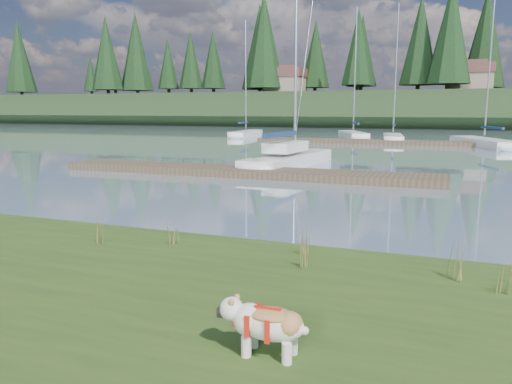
% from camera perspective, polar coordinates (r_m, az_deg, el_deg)
% --- Properties ---
extents(ground, '(200.00, 200.00, 0.00)m').
position_cam_1_polar(ground, '(39.95, 15.68, 5.26)').
color(ground, '#7F97A9').
rests_on(ground, ground).
extents(bank, '(60.00, 9.00, 0.35)m').
position_cam_1_polar(bank, '(5.95, -24.33, -16.38)').
color(bank, '#304919').
rests_on(bank, ground).
extents(ridge, '(200.00, 20.00, 5.00)m').
position_cam_1_polar(ridge, '(82.76, 18.83, 8.84)').
color(ridge, '#1E3017').
rests_on(ridge, ground).
extents(bulldog, '(0.88, 0.39, 0.53)m').
position_cam_1_polar(bulldog, '(4.90, 1.27, -14.65)').
color(bulldog, silver).
rests_on(bulldog, bank).
extents(sailboat_main, '(2.37, 8.81, 12.54)m').
position_cam_1_polar(sailboat_main, '(24.34, 4.39, 4.10)').
color(sailboat_main, white).
rests_on(sailboat_main, ground).
extents(dock_near, '(16.00, 2.00, 0.30)m').
position_cam_1_polar(dock_near, '(20.45, -1.73, 2.34)').
color(dock_near, '#4C3D2C').
rests_on(dock_near, ground).
extents(dock_far, '(26.00, 2.20, 0.30)m').
position_cam_1_polar(dock_far, '(39.79, 18.56, 5.33)').
color(dock_far, '#4C3D2C').
rests_on(dock_far, ground).
extents(sailboat_bg_0, '(2.22, 7.77, 11.14)m').
position_cam_1_polar(sailboat_bg_0, '(49.98, -0.93, 6.76)').
color(sailboat_bg_0, white).
rests_on(sailboat_bg_0, ground).
extents(sailboat_bg_1, '(4.37, 8.00, 11.91)m').
position_cam_1_polar(sailboat_bg_1, '(48.69, 10.88, 6.52)').
color(sailboat_bg_1, white).
rests_on(sailboat_bg_1, ground).
extents(sailboat_bg_2, '(2.48, 7.57, 11.23)m').
position_cam_1_polar(sailboat_bg_2, '(44.21, 15.35, 6.08)').
color(sailboat_bg_2, white).
rests_on(sailboat_bg_2, ground).
extents(sailboat_bg_3, '(5.05, 9.57, 13.81)m').
position_cam_1_polar(sailboat_bg_3, '(40.68, 24.14, 5.31)').
color(sailboat_bg_3, white).
rests_on(sailboat_bg_3, ground).
extents(weed_0, '(0.17, 0.14, 0.49)m').
position_cam_1_polar(weed_0, '(8.89, -9.53, -4.54)').
color(weed_0, '#475B23').
rests_on(weed_0, bank).
extents(weed_1, '(0.17, 0.14, 0.48)m').
position_cam_1_polar(weed_1, '(8.13, 5.36, -5.78)').
color(weed_1, '#475B23').
rests_on(weed_1, bank).
extents(weed_2, '(0.17, 0.14, 0.55)m').
position_cam_1_polar(weed_2, '(7.49, 22.05, -7.55)').
color(weed_2, '#475B23').
rests_on(weed_2, bank).
extents(weed_3, '(0.17, 0.14, 0.46)m').
position_cam_1_polar(weed_3, '(9.17, -17.11, -4.46)').
color(weed_3, '#475B23').
rests_on(weed_3, bank).
extents(weed_4, '(0.17, 0.14, 0.47)m').
position_cam_1_polar(weed_4, '(7.51, 5.39, -7.11)').
color(weed_4, '#475B23').
rests_on(weed_4, bank).
extents(weed_5, '(0.17, 0.14, 0.49)m').
position_cam_1_polar(weed_5, '(7.23, 26.31, -8.66)').
color(weed_5, '#475B23').
rests_on(weed_5, bank).
extents(mud_lip, '(60.00, 0.50, 0.14)m').
position_cam_1_polar(mud_lip, '(9.35, -4.62, -6.79)').
color(mud_lip, '#33281C').
rests_on(mud_lip, ground).
extents(conifer_0, '(5.72, 5.72, 14.15)m').
position_cam_1_polar(conifer_0, '(97.22, -16.71, 14.96)').
color(conifer_0, '#382619').
rests_on(conifer_0, ridge).
extents(conifer_1, '(4.40, 4.40, 11.30)m').
position_cam_1_polar(conifer_1, '(92.26, -7.46, 14.73)').
color(conifer_1, '#382619').
rests_on(conifer_1, ridge).
extents(conifer_2, '(6.60, 6.60, 16.05)m').
position_cam_1_polar(conifer_2, '(83.59, 0.93, 16.93)').
color(conifer_2, '#382619').
rests_on(conifer_2, ridge).
extents(conifer_3, '(4.84, 4.84, 12.25)m').
position_cam_1_polar(conifer_3, '(83.34, 12.02, 15.50)').
color(conifer_3, '#382619').
rests_on(conifer_3, ridge).
extents(conifer_4, '(6.16, 6.16, 15.10)m').
position_cam_1_polar(conifer_4, '(76.38, 21.35, 16.67)').
color(conifer_4, '#382619').
rests_on(conifer_4, ridge).
extents(house_0, '(6.30, 5.30, 4.65)m').
position_cam_1_polar(house_0, '(83.91, 3.37, 12.61)').
color(house_0, gray).
rests_on(house_0, ridge).
extents(house_1, '(6.30, 5.30, 4.65)m').
position_cam_1_polar(house_1, '(80.82, 23.29, 12.00)').
color(house_1, gray).
rests_on(house_1, ridge).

